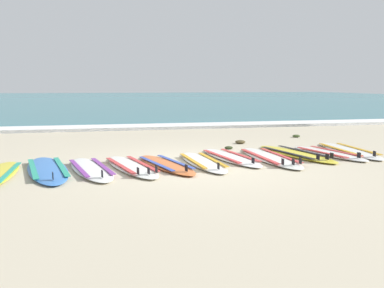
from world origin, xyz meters
name	(u,v)px	position (x,y,z in m)	size (l,w,h in m)	color
ground_plane	(200,165)	(0.00, 0.00, 0.00)	(80.00, 80.00, 0.00)	#C1B599
sea	(119,99)	(0.00, 36.15, 0.05)	(80.00, 60.00, 0.10)	teal
wave_foam_strip	(155,127)	(0.00, 6.75, 0.06)	(80.00, 1.20, 0.11)	white
surfboard_1	(47,169)	(-2.75, -0.01, 0.04)	(1.15, 2.67, 0.18)	#3875CC
surfboard_2	(91,169)	(-2.01, -0.13, 0.04)	(1.06, 2.37, 0.18)	white
surfboard_3	(131,166)	(-1.30, -0.06, 0.04)	(1.12, 2.38, 0.18)	silver
surfboard_4	(166,164)	(-0.66, -0.01, 0.04)	(1.10, 2.25, 0.18)	orange
surfboard_5	(203,162)	(0.07, 0.09, 0.04)	(0.72, 2.28, 0.18)	white
surfboard_6	(230,157)	(0.75, 0.46, 0.04)	(0.95, 2.39, 0.18)	white
surfboard_7	(270,157)	(1.52, 0.27, 0.04)	(0.72, 2.58, 0.18)	silver
surfboard_8	(295,154)	(2.24, 0.58, 0.04)	(1.11, 2.56, 0.18)	yellow
surfboard_9	(328,153)	(2.97, 0.48, 0.04)	(0.98, 2.23, 0.18)	white
surfboard_10	(348,150)	(3.61, 0.72, 0.04)	(0.76, 2.54, 0.18)	white
seaweed_clump_near_shoreline	(240,142)	(1.66, 2.50, 0.05)	(0.27, 0.22, 0.09)	#4C4228
seaweed_clump_mid_sand	(296,136)	(3.66, 3.38, 0.04)	(0.22, 0.18, 0.08)	#384723
seaweed_clump_by_the_boards	(229,148)	(1.10, 1.71, 0.03)	(0.20, 0.16, 0.07)	#2D381E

